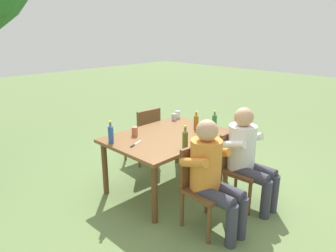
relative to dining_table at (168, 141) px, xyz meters
name	(u,v)px	position (x,y,z in m)	size (l,w,h in m)	color
ground_plane	(168,187)	(0.00, 0.00, -0.65)	(24.00, 24.00, 0.00)	#6B844C
dining_table	(168,141)	(0.00, 0.00, 0.00)	(1.50, 1.07, 0.73)	brown
chair_near_left	(203,183)	(-0.33, -0.83, -0.16)	(0.48, 0.48, 0.87)	brown
chair_near_right	(238,164)	(0.33, -0.83, -0.16)	(0.46, 0.46, 0.87)	brown
chair_far_right	(144,132)	(0.33, 0.83, -0.16)	(0.47, 0.47, 0.87)	brown
person_in_white_shirt	(212,172)	(-0.34, -0.94, 0.01)	(0.47, 0.61, 1.18)	orange
person_in_plaid_shirt	(247,153)	(0.34, -0.94, 0.01)	(0.47, 0.61, 1.18)	white
bottle_olive	(185,139)	(-0.20, -0.47, 0.20)	(0.06, 0.06, 0.27)	#566623
bottle_green	(214,121)	(0.66, -0.24, 0.19)	(0.06, 0.06, 0.24)	#287A38
bottle_amber	(196,121)	(0.44, -0.09, 0.19)	(0.06, 0.06, 0.25)	#996019
bottle_blue	(111,133)	(-0.67, 0.28, 0.20)	(0.06, 0.06, 0.27)	#2D56A3
cup_terracotta	(135,131)	(-0.30, 0.29, 0.14)	(0.08, 0.08, 0.11)	#BC6B47
cup_steel	(174,117)	(0.56, 0.42, 0.13)	(0.07, 0.07, 0.09)	#B2B7BC
cup_glass	(178,114)	(0.67, 0.45, 0.14)	(0.07, 0.07, 0.11)	silver
table_knife	(135,144)	(-0.51, 0.04, 0.09)	(0.23, 0.11, 0.01)	silver
backpack_by_near_side	(210,143)	(1.32, 0.30, -0.45)	(0.34, 0.23, 0.40)	black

